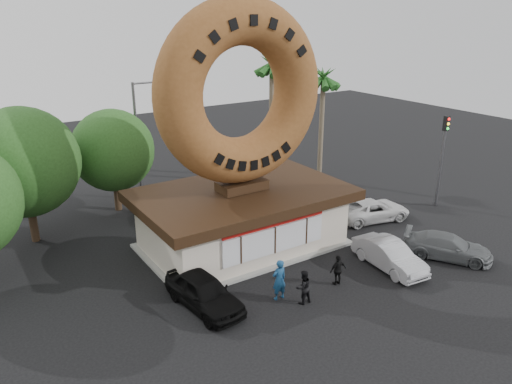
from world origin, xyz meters
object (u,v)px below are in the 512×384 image
at_px(car_silver, 389,255).
at_px(donut_shop, 242,216).
at_px(person_left, 279,280).
at_px(person_center, 303,287).
at_px(car_grey, 448,247).
at_px(car_white, 373,210).
at_px(traffic_signal, 443,150).
at_px(car_black, 204,292).
at_px(street_lamp, 139,136).
at_px(giant_donut, 241,93).
at_px(person_right, 338,270).

bearing_deg(car_silver, donut_shop, 132.86).
bearing_deg(person_left, person_center, 129.01).
height_order(car_grey, car_white, car_white).
relative_size(traffic_signal, car_black, 1.37).
height_order(street_lamp, person_left, street_lamp).
xyz_separation_m(street_lamp, traffic_signal, (15.86, -12.01, -0.61)).
xyz_separation_m(car_silver, car_white, (3.85, 4.89, -0.06)).
distance_m(traffic_signal, car_silver, 10.56).
distance_m(giant_donut, street_lamp, 10.92).
height_order(street_lamp, person_center, street_lamp).
bearing_deg(car_white, car_silver, 154.95).
xyz_separation_m(person_right, car_black, (-6.22, 1.76, -0.01)).
height_order(donut_shop, car_grey, donut_shop).
bearing_deg(car_black, donut_shop, 36.01).
distance_m(giant_donut, person_right, 9.90).
height_order(person_left, car_grey, person_left).
bearing_deg(donut_shop, car_black, -137.41).
relative_size(street_lamp, person_left, 4.09).
relative_size(giant_donut, car_black, 2.10).
height_order(person_left, person_center, person_left).
bearing_deg(donut_shop, traffic_signal, -8.10).
xyz_separation_m(giant_donut, person_right, (1.59, -6.03, -7.69)).
bearing_deg(donut_shop, person_right, -75.22).
bearing_deg(car_silver, person_right, -178.83).
distance_m(giant_donut, person_left, 9.42).
bearing_deg(person_right, car_grey, 174.70).
distance_m(donut_shop, person_center, 6.51).
bearing_deg(street_lamp, car_grey, -59.47).
distance_m(giant_donut, car_white, 11.77).
bearing_deg(giant_donut, car_silver, -52.13).
xyz_separation_m(giant_donut, person_left, (-1.50, -5.54, -7.47)).
distance_m(person_center, car_grey, 9.11).
bearing_deg(person_left, car_white, -157.51).
distance_m(street_lamp, car_grey, 20.30).
bearing_deg(car_grey, giant_donut, 105.69).
bearing_deg(car_silver, car_grey, -10.22).
xyz_separation_m(giant_donut, car_silver, (4.86, -6.25, -7.74)).
xyz_separation_m(person_center, car_black, (-3.83, 2.13, -0.05)).
distance_m(street_lamp, traffic_signal, 19.90).
height_order(car_silver, car_white, car_silver).
height_order(giant_donut, car_grey, giant_donut).
bearing_deg(person_center, car_grey, 176.39).
xyz_separation_m(giant_donut, car_white, (8.71, -1.36, -7.80)).
xyz_separation_m(person_left, car_black, (-3.13, 1.26, -0.22)).
xyz_separation_m(person_right, car_silver, (3.27, -0.21, -0.06)).
bearing_deg(traffic_signal, donut_shop, 171.90).
height_order(person_center, car_silver, person_center).
distance_m(car_silver, car_grey, 3.54).
distance_m(car_black, car_white, 13.66).
height_order(traffic_signal, person_left, traffic_signal).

